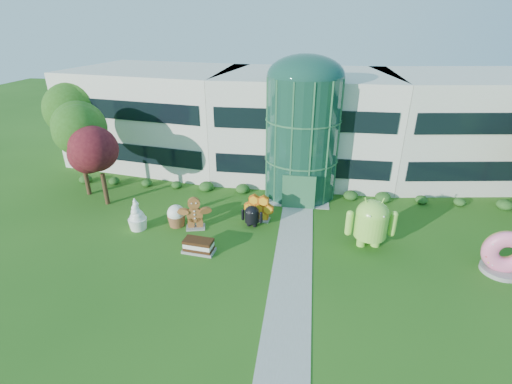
% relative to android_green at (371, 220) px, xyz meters
% --- Properties ---
extents(ground, '(140.00, 140.00, 0.00)m').
position_rel_android_green_xyz_m(ground, '(-4.88, -4.23, -1.95)').
color(ground, '#215114').
rests_on(ground, ground).
extents(building, '(46.00, 15.00, 9.30)m').
position_rel_android_green_xyz_m(building, '(-4.88, 13.77, 2.70)').
color(building, beige).
rests_on(building, ground).
extents(atrium, '(6.00, 6.00, 9.80)m').
position_rel_android_green_xyz_m(atrium, '(-4.88, 7.77, 2.95)').
color(atrium, '#194738').
rests_on(atrium, ground).
extents(walkway, '(2.40, 20.00, 0.04)m').
position_rel_android_green_xyz_m(walkway, '(-4.88, -2.23, -1.93)').
color(walkway, '#9E9E93').
rests_on(walkway, ground).
extents(tree_red, '(4.00, 4.00, 6.00)m').
position_rel_android_green_xyz_m(tree_red, '(-20.38, 3.27, 1.05)').
color(tree_red, '#3F0C14').
rests_on(tree_red, ground).
extents(trees_backdrop, '(52.00, 8.00, 8.40)m').
position_rel_android_green_xyz_m(trees_backdrop, '(-4.88, 8.77, 2.25)').
color(trees_backdrop, '#264F13').
rests_on(trees_backdrop, ground).
extents(android_green, '(3.67, 2.65, 3.90)m').
position_rel_android_green_xyz_m(android_green, '(0.00, 0.00, 0.00)').
color(android_green, '#8ED744').
rests_on(android_green, ground).
extents(android_black, '(1.85, 1.40, 1.91)m').
position_rel_android_green_xyz_m(android_black, '(-8.10, 1.39, -0.99)').
color(android_black, black).
rests_on(android_black, ground).
extents(donut, '(2.91, 1.70, 2.87)m').
position_rel_android_green_xyz_m(donut, '(7.48, -1.80, -0.52)').
color(donut, '#DC5385').
rests_on(donut, ground).
extents(gingerbread, '(2.86, 1.68, 2.48)m').
position_rel_android_green_xyz_m(gingerbread, '(-12.10, 0.54, -0.71)').
color(gingerbread, brown).
rests_on(gingerbread, ground).
extents(ice_cream_sandwich, '(2.18, 1.26, 0.92)m').
position_rel_android_green_xyz_m(ice_cream_sandwich, '(-11.01, -2.38, -1.49)').
color(ice_cream_sandwich, black).
rests_on(ice_cream_sandwich, ground).
extents(honeycomb, '(2.47, 1.13, 1.87)m').
position_rel_android_green_xyz_m(honeycomb, '(-7.72, 2.37, -1.01)').
color(honeycomb, '#FFA419').
rests_on(honeycomb, ground).
extents(froyo, '(1.44, 1.44, 2.43)m').
position_rel_android_green_xyz_m(froyo, '(-16.17, -0.13, -0.73)').
color(froyo, white).
rests_on(froyo, ground).
extents(cupcake, '(1.55, 1.55, 1.65)m').
position_rel_android_green_xyz_m(cupcake, '(-13.56, 0.70, -1.12)').
color(cupcake, white).
rests_on(cupcake, ground).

